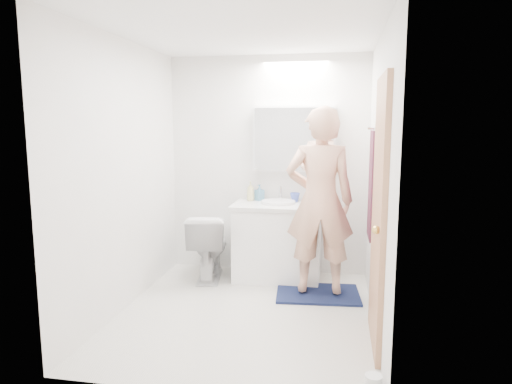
% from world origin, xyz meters
% --- Properties ---
extents(floor, '(2.50, 2.50, 0.00)m').
position_xyz_m(floor, '(0.00, 0.00, 0.00)').
color(floor, silver).
rests_on(floor, ground).
extents(ceiling, '(2.50, 2.50, 0.00)m').
position_xyz_m(ceiling, '(0.00, 0.00, 2.40)').
color(ceiling, white).
rests_on(ceiling, floor).
extents(wall_back, '(2.50, 0.00, 2.50)m').
position_xyz_m(wall_back, '(0.00, 1.25, 1.20)').
color(wall_back, white).
rests_on(wall_back, floor).
extents(wall_front, '(2.50, 0.00, 2.50)m').
position_xyz_m(wall_front, '(0.00, -1.25, 1.20)').
color(wall_front, white).
rests_on(wall_front, floor).
extents(wall_left, '(0.00, 2.50, 2.50)m').
position_xyz_m(wall_left, '(-1.10, 0.00, 1.20)').
color(wall_left, white).
rests_on(wall_left, floor).
extents(wall_right, '(0.00, 2.50, 2.50)m').
position_xyz_m(wall_right, '(1.10, 0.00, 1.20)').
color(wall_right, white).
rests_on(wall_right, floor).
extents(vanity_cabinet, '(0.90, 0.55, 0.78)m').
position_xyz_m(vanity_cabinet, '(0.16, 0.96, 0.39)').
color(vanity_cabinet, white).
rests_on(vanity_cabinet, floor).
extents(countertop, '(0.95, 0.58, 0.04)m').
position_xyz_m(countertop, '(0.16, 0.96, 0.80)').
color(countertop, white).
rests_on(countertop, vanity_cabinet).
extents(sink_basin, '(0.36, 0.36, 0.03)m').
position_xyz_m(sink_basin, '(0.16, 0.99, 0.84)').
color(sink_basin, white).
rests_on(sink_basin, countertop).
extents(faucet, '(0.02, 0.02, 0.16)m').
position_xyz_m(faucet, '(0.16, 1.19, 0.90)').
color(faucet, silver).
rests_on(faucet, countertop).
extents(medicine_cabinet, '(0.88, 0.14, 0.70)m').
position_xyz_m(medicine_cabinet, '(0.30, 1.18, 1.50)').
color(medicine_cabinet, white).
rests_on(medicine_cabinet, wall_back).
extents(mirror_panel, '(0.84, 0.01, 0.66)m').
position_xyz_m(mirror_panel, '(0.30, 1.10, 1.50)').
color(mirror_panel, silver).
rests_on(mirror_panel, medicine_cabinet).
extents(toilet, '(0.50, 0.75, 0.72)m').
position_xyz_m(toilet, '(-0.58, 0.85, 0.36)').
color(toilet, white).
rests_on(toilet, floor).
extents(bath_rug, '(0.84, 0.62, 0.02)m').
position_xyz_m(bath_rug, '(0.61, 0.55, 0.01)').
color(bath_rug, '#141A40').
rests_on(bath_rug, floor).
extents(person, '(0.68, 0.48, 1.77)m').
position_xyz_m(person, '(0.61, 0.55, 0.94)').
color(person, '#DDA284').
rests_on(person, bath_rug).
extents(door, '(0.04, 0.80, 2.00)m').
position_xyz_m(door, '(1.08, -0.35, 1.00)').
color(door, tan).
rests_on(door, wall_right).
extents(door_knob, '(0.06, 0.06, 0.06)m').
position_xyz_m(door_knob, '(1.04, -0.65, 0.95)').
color(door_knob, gold).
rests_on(door_knob, door).
extents(towel, '(0.02, 0.42, 1.00)m').
position_xyz_m(towel, '(1.08, 0.55, 1.10)').
color(towel, '#112236').
rests_on(towel, wall_right).
extents(towel_hook, '(0.07, 0.02, 0.02)m').
position_xyz_m(towel_hook, '(1.07, 0.55, 1.62)').
color(towel_hook, silver).
rests_on(towel_hook, wall_right).
extents(soap_bottle_a, '(0.08, 0.09, 0.21)m').
position_xyz_m(soap_bottle_a, '(-0.17, 1.11, 0.93)').
color(soap_bottle_a, '#C3BD7E').
rests_on(soap_bottle_a, countertop).
extents(soap_bottle_b, '(0.11, 0.11, 0.18)m').
position_xyz_m(soap_bottle_b, '(-0.08, 1.15, 0.91)').
color(soap_bottle_b, teal).
rests_on(soap_bottle_b, countertop).
extents(toothbrush_cup, '(0.12, 0.12, 0.10)m').
position_xyz_m(toothbrush_cup, '(0.32, 1.12, 0.87)').
color(toothbrush_cup, '#384CA9').
rests_on(toothbrush_cup, countertop).
extents(toilet_paper_roll, '(0.11, 0.11, 0.10)m').
position_xyz_m(toilet_paper_roll, '(1.03, -1.01, 0.05)').
color(toilet_paper_roll, white).
rests_on(toilet_paper_roll, floor).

